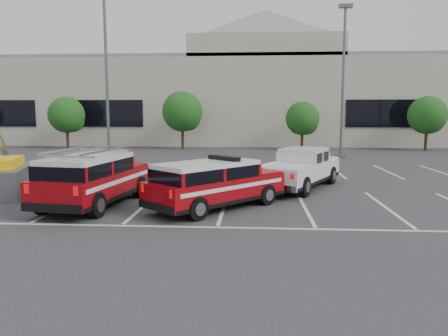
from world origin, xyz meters
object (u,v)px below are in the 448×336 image
Objects in this scene: tree_right at (428,116)px; light_pole_left at (107,78)px; convention_building at (246,97)px; tree_mid_right at (304,120)px; ladder_suv at (93,183)px; light_pole_mid at (343,82)px; tree_left at (68,116)px; fire_chief_suv at (215,188)px; tree_mid_left at (184,113)px; white_pickup at (300,172)px.

light_pole_left reaches higher than tree_right.
light_pole_left is at bearing -112.39° from convention_building.
tree_mid_right is 0.76× the size of ladder_suv.
ladder_suv is at bearing -124.85° from light_pole_mid.
tree_left is 20.00m from tree_mid_right.
convention_building is 13.58× the size of tree_right.
ladder_suv is at bearing -139.22° from fire_chief_suv.
tree_mid_right is at bearing -63.43° from convention_building.
tree_mid_left is at bearing 0.00° from tree_left.
fire_chief_suv is (-15.36, -22.51, -2.07)m from tree_right.
fire_chief_suv is at bearing -124.32° from tree_right.
fire_chief_suv is at bearing -56.96° from tree_left.
tree_left is 0.43× the size of light_pole_left.
white_pickup is at bearing -108.33° from light_pole_mid.
convention_building is 17.27m from light_pole_mid.
light_pole_left is (-3.09, -10.05, 2.14)m from tree_mid_left.
tree_mid_right reaches higher than white_pickup.
tree_mid_left is 20.00m from tree_right.
light_pole_mid reaches higher than tree_mid_left.
tree_mid_left is 1.01× the size of fire_chief_suv.
tree_mid_left is at bearing 143.70° from fire_chief_suv.
convention_building is 15.04× the size of tree_mid_right.
tree_mid_right reaches higher than ladder_suv.
white_pickup is at bearing -66.95° from tree_mid_left.
tree_mid_left is at bearing 153.08° from light_pole_mid.
tree_mid_left reaches higher than ladder_suv.
convention_building reaches higher than tree_mid_left.
light_pole_mid reaches higher than ladder_suv.
white_pickup is 8.35m from ladder_suv.
tree_left is 0.43× the size of light_pole_mid.
light_pole_left is (6.91, -10.05, 2.41)m from tree_left.
ladder_suv is (-7.31, -4.03, 0.13)m from white_pickup.
white_pickup is at bearing 37.45° from ladder_suv.
tree_mid_left is at bearing 139.45° from white_pickup.
tree_mid_right is 0.83× the size of fire_chief_suv.
ladder_suv reaches higher than fire_chief_suv.
convention_building reaches higher than tree_left.
convention_building is at bearing 33.05° from tree_left.
tree_right is at bearing 36.77° from light_pole_mid.
ladder_suv is (-4.12, 0.09, 0.09)m from fire_chief_suv.
tree_left is at bearing 124.52° from light_pole_left.
tree_right is at bearing 82.87° from white_pickup.
fire_chief_suv is at bearing -90.80° from convention_building.
tree_mid_right is (10.00, -0.00, -0.54)m from tree_mid_left.
tree_right reaches higher than ladder_suv.
light_pole_mid is (11.91, -6.05, 2.14)m from tree_mid_left.
tree_right is at bearing -0.00° from tree_mid_left.
tree_right is at bearing 23.51° from light_pole_left.
convention_building reaches higher than ladder_suv.
convention_building is 28.62m from white_pickup.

